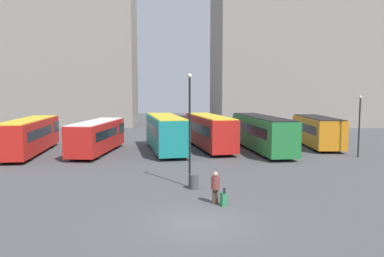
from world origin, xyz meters
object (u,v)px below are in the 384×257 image
Objects in this scene: bus_0 at (30,135)px; bus_2 at (165,132)px; bus_3 at (209,131)px; bus_5 at (317,131)px; traveler at (215,185)px; lamp_post_2 at (359,121)px; suitcase at (223,199)px; trash_bin at (194,182)px; bus_4 at (261,132)px; lamp_post_0 at (190,122)px; bus_1 at (97,136)px.

bus_2 is (12.16, 0.53, 0.11)m from bus_0.
bus_3 is (4.25, 1.19, -0.04)m from bus_2.
bus_5 is 5.67× the size of traveler.
bus_0 is at bearing 172.77° from lamp_post_2.
suitcase is (15.11, -16.45, -1.36)m from bus_0.
bus_3 is 15.19m from trash_bin.
bus_5 reaches higher than suitcase.
trash_bin is (-14.72, -9.57, -2.69)m from lamp_post_2.
bus_0 is 21.16m from bus_4.
bus_2 is at bearing 96.52° from lamp_post_0.
bus_1 is at bearing 121.24° from lamp_post_0.
suitcase is (-12.30, -18.84, -1.31)m from bus_5.
bus_4 is 17.50m from traveler.
bus_3 reaches higher than bus_1.
lamp_post_0 is 3.45m from trash_bin.
bus_5 is at bearing 49.05° from trash_bin.
bus_3 is at bearing -82.91° from bus_2.
bus_2 is 0.89× the size of bus_4.
bus_0 reaches higher than trash_bin.
bus_4 is 2.30× the size of lamp_post_2.
trash_bin is at bearing -146.97° from lamp_post_2.
lamp_post_0 is (-1.44, 3.77, 3.50)m from suitcase.
bus_2 is at bearing -3.33° from suitcase.
bus_5 is 22.38m from traveler.
bus_1 is at bearing 120.96° from trash_bin.
bus_4 is 1.82× the size of lamp_post_0.
bus_4 is at bearing -34.63° from traveler.
suitcase is (0.35, -0.38, -0.64)m from traveler.
bus_1 is at bearing 86.27° from bus_4.
trash_bin is (-2.52, -14.92, -1.34)m from bus_3.
lamp_post_2 reaches higher than bus_2.
suitcase is at bearing 166.89° from bus_3.
bus_2 is 6.63× the size of traveler.
bus_3 reaches higher than trash_bin.
bus_3 is 18.28m from suitcase.
bus_0 reaches higher than bus_5.
bus_4 is 6.62m from bus_5.
bus_5 is (21.39, 2.46, 0.05)m from bus_1.
trash_bin is (-7.27, -13.40, -1.35)m from bus_4.
bus_0 is 16.51m from bus_3.
bus_2 reaches higher than trash_bin.
bus_1 is 1.48× the size of lamp_post_0.
bus_3 is 6.65× the size of traveler.
lamp_post_0 reaches higher than trash_bin.
bus_3 is at bearing 80.39° from trash_bin.
trash_bin is at bearing -136.52° from bus_0.
bus_5 reaches higher than trash_bin.
lamp_post_2 is (12.19, -5.35, 1.34)m from bus_3.
bus_5 is 9.89× the size of suitcase.
lamp_post_2 is at bearing -122.03° from bus_4.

